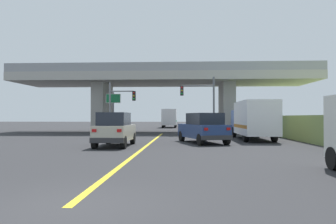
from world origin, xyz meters
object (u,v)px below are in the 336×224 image
at_px(suv_crossing, 203,128).
at_px(box_truck, 253,119).
at_px(traffic_signal_nearside, 202,99).
at_px(highway_sign, 113,103).
at_px(suv_lead, 115,129).
at_px(traffic_signal_farside, 119,102).
at_px(semi_truck_distant, 170,118).

height_order(suv_crossing, box_truck, box_truck).
distance_m(traffic_signal_nearside, highway_sign, 9.57).
relative_size(suv_lead, box_truck, 0.58).
relative_size(box_truck, traffic_signal_farside, 1.42).
distance_m(suv_lead, traffic_signal_farside, 13.23).
distance_m(suv_lead, box_truck, 11.14).
bearing_deg(box_truck, highway_sign, 146.41).
xyz_separation_m(traffic_signal_nearside, highway_sign, (-9.25, 2.42, -0.33)).
distance_m(suv_crossing, traffic_signal_nearside, 9.61).
bearing_deg(suv_lead, highway_sign, 103.06).
bearing_deg(suv_lead, traffic_signal_farside, 100.71).
bearing_deg(suv_crossing, highway_sign, 108.21).
bearing_deg(suv_crossing, traffic_signal_farside, 109.10).
bearing_deg(suv_crossing, semi_truck_distant, 78.00).
bearing_deg(box_truck, suv_lead, -148.15).
height_order(traffic_signal_nearside, highway_sign, traffic_signal_nearside).
bearing_deg(box_truck, traffic_signal_farside, 149.67).
relative_size(suv_lead, highway_sign, 0.99).
bearing_deg(traffic_signal_nearside, highway_sign, 165.35).
bearing_deg(traffic_signal_farside, semi_truck_distant, 78.93).
bearing_deg(highway_sign, semi_truck_distant, 75.61).
xyz_separation_m(suv_lead, suv_crossing, (5.42, 2.68, 0.01)).
height_order(suv_lead, suv_crossing, same).
xyz_separation_m(suv_lead, traffic_signal_farside, (-2.42, 12.81, 2.21)).
distance_m(traffic_signal_farside, highway_sign, 1.79).
bearing_deg(suv_lead, suv_crossing, 26.28).
xyz_separation_m(suv_lead, semi_truck_distant, (1.76, 34.18, 0.59)).
relative_size(box_truck, traffic_signal_nearside, 1.32).
distance_m(box_truck, semi_truck_distant, 29.34).
bearing_deg(suv_lead, semi_truck_distant, 87.06).
xyz_separation_m(box_truck, semi_truck_distant, (-7.69, 28.31, 0.04)).
bearing_deg(semi_truck_distant, traffic_signal_nearside, -79.40).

